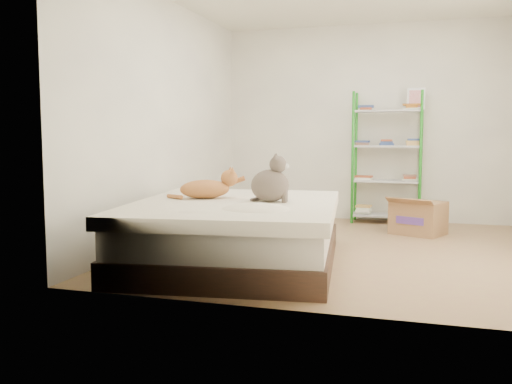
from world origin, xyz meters
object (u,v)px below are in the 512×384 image
at_px(grey_cat, 270,179).
at_px(white_bin, 274,205).
at_px(bed, 235,233).
at_px(shelf_unit, 387,159).
at_px(orange_cat, 205,187).
at_px(cardboard_box, 418,218).

height_order(grey_cat, white_bin, grey_cat).
bearing_deg(bed, grey_cat, 5.77).
bearing_deg(shelf_unit, orange_cat, -118.86).
height_order(bed, cardboard_box, bed).
distance_m(bed, cardboard_box, 2.55).
relative_size(bed, grey_cat, 5.81).
distance_m(grey_cat, shelf_unit, 2.85).
bearing_deg(grey_cat, white_bin, 6.23).
xyz_separation_m(shelf_unit, white_bin, (-1.46, -0.21, -0.63)).
bearing_deg(white_bin, shelf_unit, 8.06).
height_order(shelf_unit, white_bin, shelf_unit).
bearing_deg(orange_cat, shelf_unit, 29.82).
relative_size(shelf_unit, cardboard_box, 2.50).
distance_m(orange_cat, cardboard_box, 2.71).
relative_size(bed, orange_cat, 4.40).
bearing_deg(bed, shelf_unit, 60.87).
distance_m(shelf_unit, white_bin, 1.60).
xyz_separation_m(bed, cardboard_box, (1.53, 2.04, -0.09)).
xyz_separation_m(orange_cat, grey_cat, (0.65, -0.08, 0.10)).
distance_m(shelf_unit, cardboard_box, 1.08).
height_order(bed, orange_cat, orange_cat).
bearing_deg(grey_cat, cardboard_box, -40.06).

